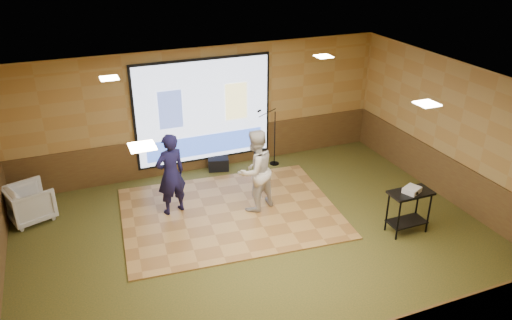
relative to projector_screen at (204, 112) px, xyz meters
name	(u,v)px	position (x,y,z in m)	size (l,w,h in m)	color
ground	(259,242)	(0.00, -3.44, -1.47)	(9.00, 9.00, 0.00)	#323A1A
room_shell	(259,141)	(0.00, -3.44, 0.62)	(9.04, 7.04, 3.02)	#A88346
wainscot_back	(205,150)	(0.00, 0.04, -1.00)	(9.00, 0.04, 0.95)	#4D2D19
wainscot_right	(450,179)	(4.48, -3.44, -1.00)	(0.04, 7.00, 0.95)	#4D2D19
projector_screen	(204,112)	(0.00, 0.00, 0.00)	(3.32, 0.06, 2.52)	black
downlight_nw	(109,78)	(-2.20, -1.64, 1.50)	(0.32, 0.32, 0.02)	#FFE7BF
downlight_ne	(324,56)	(2.20, -1.64, 1.50)	(0.32, 0.32, 0.02)	#FFE7BF
downlight_sw	(142,146)	(-2.20, -4.94, 1.50)	(0.32, 0.32, 0.02)	#FFE7BF
downlight_se	(427,104)	(2.20, -4.94, 1.50)	(0.32, 0.32, 0.02)	#FFE7BF
dance_floor	(230,212)	(-0.16, -2.24, -1.46)	(4.40, 3.35, 0.03)	#AA7B3E
player_left	(171,174)	(-1.25, -1.78, -0.57)	(0.64, 0.42, 1.75)	#15133C
player_right	(255,171)	(0.39, -2.28, -0.56)	(0.86, 0.67, 1.77)	silver
av_table	(409,205)	(2.83, -4.17, -0.87)	(0.84, 0.44, 0.88)	black
projector	(412,190)	(2.82, -4.19, -0.54)	(0.31, 0.26, 0.10)	silver
mic_stand	(272,146)	(1.61, -0.40, -0.98)	(0.59, 0.24, 1.51)	black
banquet_chair	(30,203)	(-4.00, -0.94, -1.10)	(0.81, 0.83, 0.76)	gray
duffel_bag	(218,164)	(0.25, -0.19, -1.32)	(0.49, 0.33, 0.30)	black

